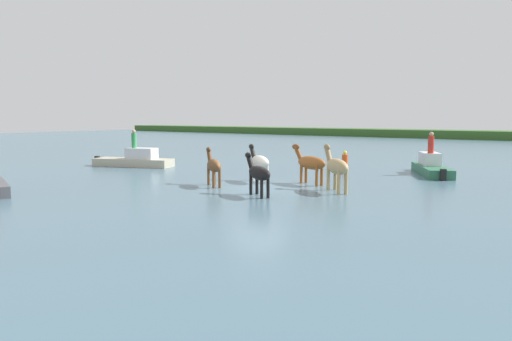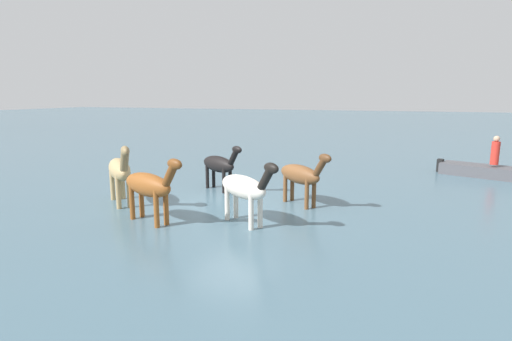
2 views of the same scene
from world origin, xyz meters
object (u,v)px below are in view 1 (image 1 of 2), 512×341
object	(u,v)px
horse_chestnut_trailing	(336,166)
person_boatman_standing	(431,143)
horse_rear_stallion	(310,163)
horse_lead	(258,173)
boat_dinghy_port	(431,169)
horse_dun_straggler	(259,162)
horse_dark_mare	(213,165)
boat_launch_far	(135,161)
person_spotter_bow	(134,139)
buoy_channel_marker	(345,161)

from	to	relation	value
horse_chestnut_trailing	person_boatman_standing	distance (m)	8.62
horse_rear_stallion	horse_lead	size ratio (longest dim) A/B	1.14
horse_chestnut_trailing	boat_dinghy_port	bearing A→B (deg)	-58.88
boat_dinghy_port	person_boatman_standing	world-z (taller)	person_boatman_standing
horse_dun_straggler	horse_chestnut_trailing	distance (m)	4.46
horse_dark_mare	boat_dinghy_port	xyz separation A→B (m)	(7.15, 10.35, -0.65)
horse_chestnut_trailing	boat_launch_far	xyz separation A→B (m)	(-15.05, 1.61, -0.78)
horse_dun_straggler	boat_dinghy_port	world-z (taller)	horse_dun_straggler
horse_lead	person_boatman_standing	xyz separation A→B (m)	(3.86, 11.22, 0.79)
horse_chestnut_trailing	person_spotter_bow	bearing A→B (deg)	36.89
horse_rear_stallion	horse_chestnut_trailing	bearing A→B (deg)	167.53
horse_dun_straggler	boat_dinghy_port	distance (m)	10.12
horse_dark_mare	buoy_channel_marker	distance (m)	10.08
horse_dark_mare	boat_dinghy_port	distance (m)	12.60
horse_lead	horse_chestnut_trailing	xyz separation A→B (m)	(2.12, 2.80, 0.15)
horse_dark_mare	boat_dinghy_port	size ratio (longest dim) A/B	0.42
horse_lead	horse_chestnut_trailing	distance (m)	3.52
horse_dark_mare	horse_lead	xyz separation A→B (m)	(3.24, -0.98, -0.02)
horse_chestnut_trailing	horse_dun_straggler	bearing A→B (deg)	35.59
horse_dun_straggler	horse_dark_mare	bearing A→B (deg)	100.78
horse_rear_stallion	horse_dun_straggler	world-z (taller)	horse_rear_stallion
boat_launch_far	horse_rear_stallion	bearing A→B (deg)	-20.82
horse_rear_stallion	person_spotter_bow	size ratio (longest dim) A/B	2.00
horse_lead	person_spotter_bow	size ratio (longest dim) A/B	1.76
boat_launch_far	person_spotter_bow	world-z (taller)	person_spotter_bow
horse_dun_straggler	buoy_channel_marker	distance (m)	7.56
horse_dark_mare	boat_dinghy_port	bearing A→B (deg)	-88.19
horse_chestnut_trailing	buoy_channel_marker	distance (m)	8.66
horse_lead	horse_chestnut_trailing	size ratio (longest dim) A/B	0.97
horse_lead	boat_launch_far	world-z (taller)	horse_lead
horse_rear_stallion	horse_dun_straggler	size ratio (longest dim) A/B	1.10
horse_lead	boat_dinghy_port	xyz separation A→B (m)	(3.91, 11.33, -0.63)
boat_launch_far	person_spotter_bow	size ratio (longest dim) A/B	4.56
horse_dark_mare	person_boatman_standing	xyz separation A→B (m)	(7.10, 10.24, 0.77)
buoy_channel_marker	boat_launch_far	bearing A→B (deg)	-151.59
horse_dark_mare	person_spotter_bow	bearing A→B (deg)	17.04
horse_dark_mare	buoy_channel_marker	size ratio (longest dim) A/B	1.78
person_spotter_bow	person_boatman_standing	world-z (taller)	person_spotter_bow
person_spotter_bow	horse_lead	bearing A→B (deg)	-18.75
boat_launch_far	person_boatman_standing	size ratio (longest dim) A/B	4.56
boat_launch_far	buoy_channel_marker	distance (m)	13.46
horse_chestnut_trailing	person_boatman_standing	bearing A→B (deg)	-58.73
horse_rear_stallion	boat_dinghy_port	xyz separation A→B (m)	(3.75, 7.24, -0.72)
horse_dun_straggler	horse_lead	xyz separation A→B (m)	(2.30, -3.37, -0.05)
buoy_channel_marker	horse_dark_mare	bearing A→B (deg)	-102.32
horse_dark_mare	horse_lead	world-z (taller)	horse_dark_mare
horse_lead	buoy_channel_marker	xyz separation A→B (m)	(-1.09, 10.81, -0.44)
horse_rear_stallion	boat_launch_far	bearing A→B (deg)	19.44
person_boatman_standing	horse_rear_stallion	bearing A→B (deg)	-117.47
horse_dark_mare	horse_dun_straggler	distance (m)	2.56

